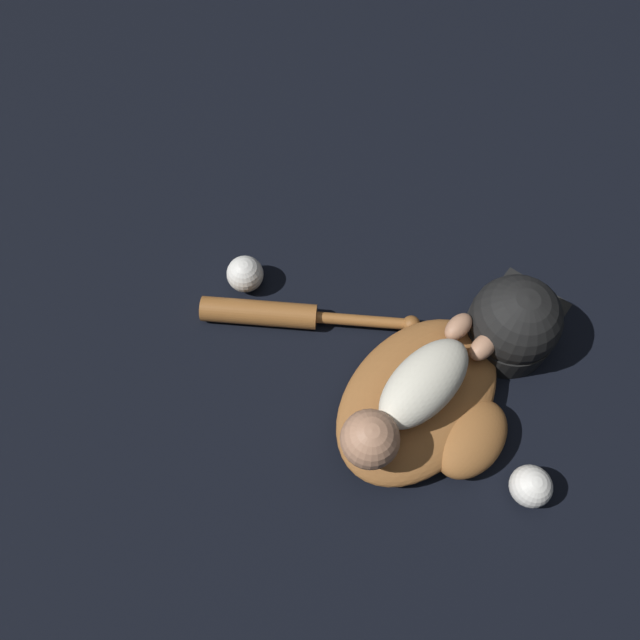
% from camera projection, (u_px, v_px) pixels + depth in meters
% --- Properties ---
extents(ground_plane, '(6.00, 6.00, 0.00)m').
position_uv_depth(ground_plane, '(432.00, 405.00, 1.14)').
color(ground_plane, black).
extents(baseball_glove, '(0.38, 0.32, 0.07)m').
position_uv_depth(baseball_glove, '(426.00, 405.00, 1.10)').
color(baseball_glove, '#935B2D').
rests_on(baseball_glove, ground).
extents(baby_figure, '(0.35, 0.16, 0.10)m').
position_uv_depth(baby_figure, '(410.00, 398.00, 1.02)').
color(baby_figure, silver).
rests_on(baby_figure, baseball_glove).
extents(baseball_bat, '(0.22, 0.39, 0.05)m').
position_uv_depth(baseball_bat, '(283.00, 315.00, 1.19)').
color(baseball_bat, '#9E602D').
rests_on(baseball_bat, ground).
extents(baseball, '(0.07, 0.07, 0.07)m').
position_uv_depth(baseball, '(245.00, 274.00, 1.22)').
color(baseball, white).
rests_on(baseball, ground).
extents(baseball_spare, '(0.07, 0.07, 0.07)m').
position_uv_depth(baseball_spare, '(531.00, 486.00, 1.04)').
color(baseball_spare, white).
rests_on(baseball_spare, ground).
extents(baseball_cap, '(0.23, 0.17, 0.16)m').
position_uv_depth(baseball_cap, '(513.00, 323.00, 1.13)').
color(baseball_cap, black).
rests_on(baseball_cap, ground).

